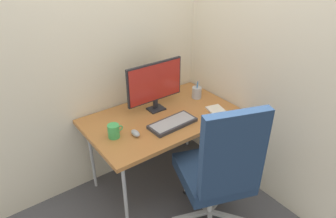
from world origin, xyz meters
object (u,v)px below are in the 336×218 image
object	(u,v)px
keyboard	(172,123)
office_chair	(220,169)
coffee_mug	(114,131)
mouse	(135,133)
pen_holder	(197,92)
monitor	(155,83)
notebook	(216,110)

from	to	relation	value
keyboard	office_chair	bearing A→B (deg)	-87.52
keyboard	coffee_mug	world-z (taller)	coffee_mug
mouse	pen_holder	distance (m)	0.82
coffee_mug	pen_holder	bearing A→B (deg)	7.37
monitor	pen_holder	distance (m)	0.48
mouse	pen_holder	bearing A→B (deg)	14.75
pen_holder	keyboard	bearing A→B (deg)	-152.38
mouse	pen_holder	xyz separation A→B (m)	(0.79, 0.20, 0.03)
mouse	notebook	distance (m)	0.77
office_chair	coffee_mug	distance (m)	0.83
monitor	notebook	xyz separation A→B (m)	(0.41, -0.34, -0.24)
coffee_mug	monitor	bearing A→B (deg)	18.96
monitor	keyboard	distance (m)	0.38
keyboard	notebook	bearing A→B (deg)	-5.86
notebook	coffee_mug	world-z (taller)	coffee_mug
monitor	mouse	size ratio (longest dim) A/B	5.44
mouse	pen_holder	size ratio (longest dim) A/B	0.56
keyboard	notebook	xyz separation A→B (m)	(0.45, -0.05, -0.01)
pen_holder	coffee_mug	world-z (taller)	pen_holder
pen_holder	notebook	xyz separation A→B (m)	(-0.03, -0.29, -0.05)
notebook	monitor	bearing A→B (deg)	154.06
office_chair	coffee_mug	xyz separation A→B (m)	(-0.48, 0.65, 0.17)
office_chair	notebook	bearing A→B (deg)	48.65
monitor	notebook	bearing A→B (deg)	-39.98
pen_holder	notebook	size ratio (longest dim) A/B	1.09
coffee_mug	mouse	bearing A→B (deg)	-29.23
mouse	notebook	xyz separation A→B (m)	(0.77, -0.09, -0.01)
keyboard	mouse	xyz separation A→B (m)	(-0.32, 0.05, 0.01)
keyboard	coffee_mug	bearing A→B (deg)	164.60
office_chair	keyboard	bearing A→B (deg)	92.48
office_chair	mouse	world-z (taller)	office_chair
notebook	coffee_mug	size ratio (longest dim) A/B	1.30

